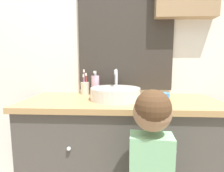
% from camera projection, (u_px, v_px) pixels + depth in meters
% --- Properties ---
extents(wall_back, '(3.20, 0.18, 2.50)m').
position_uv_depth(wall_back, '(125.00, 40.00, 1.44)').
color(wall_back, silver).
rests_on(wall_back, ground_plane).
extents(vanity_counter, '(1.32, 0.54, 0.85)m').
position_uv_depth(vanity_counter, '(121.00, 156.00, 1.26)').
color(vanity_counter, '#4C4742').
rests_on(vanity_counter, ground_plane).
extents(sink_basin, '(0.34, 0.39, 0.21)m').
position_uv_depth(sink_basin, '(116.00, 93.00, 1.20)').
color(sink_basin, silver).
rests_on(sink_basin, vanity_counter).
extents(toothbrush_holder, '(0.07, 0.07, 0.20)m').
position_uv_depth(toothbrush_holder, '(85.00, 88.00, 1.41)').
color(toothbrush_holder, beige).
rests_on(toothbrush_holder, vanity_counter).
extents(soap_dispenser, '(0.06, 0.06, 0.19)m').
position_uv_depth(soap_dispenser, '(96.00, 85.00, 1.36)').
color(soap_dispenser, '#CCA3BC').
rests_on(soap_dispenser, vanity_counter).
extents(child_figure, '(0.22, 0.47, 0.99)m').
position_uv_depth(child_figure, '(152.00, 169.00, 0.81)').
color(child_figure, slate).
rests_on(child_figure, ground_plane).
extents(drinking_cup, '(0.07, 0.07, 0.08)m').
position_uv_depth(drinking_cup, '(164.00, 100.00, 1.00)').
color(drinking_cup, '#4789D1').
rests_on(drinking_cup, vanity_counter).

